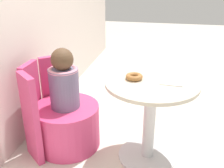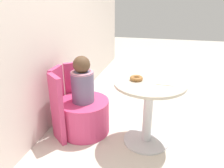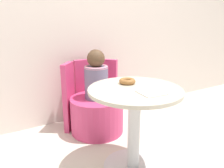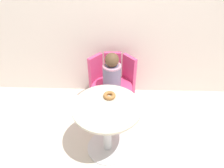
{
  "view_description": "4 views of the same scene",
  "coord_description": "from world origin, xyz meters",
  "px_view_note": "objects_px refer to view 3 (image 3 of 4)",
  "views": [
    {
      "loc": [
        -1.82,
        -0.05,
        1.36
      ],
      "look_at": [
        -0.03,
        0.33,
        0.58
      ],
      "focal_mm": 42.0,
      "sensor_mm": 36.0,
      "label": 1
    },
    {
      "loc": [
        -1.99,
        -0.09,
        1.37
      ],
      "look_at": [
        -0.12,
        0.38,
        0.6
      ],
      "focal_mm": 35.0,
      "sensor_mm": 36.0,
      "label": 2
    },
    {
      "loc": [
        -0.97,
        -1.15,
        1.1
      ],
      "look_at": [
        -0.07,
        0.39,
        0.58
      ],
      "focal_mm": 35.0,
      "sensor_mm": 36.0,
      "label": 3
    },
    {
      "loc": [
        0.0,
        -1.36,
        1.94
      ],
      "look_at": [
        -0.06,
        0.4,
        0.63
      ],
      "focal_mm": 32.0,
      "sensor_mm": 36.0,
      "label": 4
    }
  ],
  "objects_px": {
    "tub_chair": "(97,114)",
    "child_figure": "(96,76)",
    "round_table": "(134,116)",
    "donut": "(127,81)"
  },
  "relations": [
    {
      "from": "tub_chair",
      "to": "child_figure",
      "type": "xyz_separation_m",
      "value": [
        0.0,
        0.0,
        0.4
      ]
    },
    {
      "from": "round_table",
      "to": "donut",
      "type": "relative_size",
      "value": 5.4
    },
    {
      "from": "donut",
      "to": "child_figure",
      "type": "bearing_deg",
      "value": 89.31
    },
    {
      "from": "round_table",
      "to": "tub_chair",
      "type": "bearing_deg",
      "value": 87.73
    },
    {
      "from": "round_table",
      "to": "child_figure",
      "type": "bearing_deg",
      "value": 87.73
    },
    {
      "from": "tub_chair",
      "to": "donut",
      "type": "relative_size",
      "value": 4.34
    },
    {
      "from": "round_table",
      "to": "child_figure",
      "type": "height_order",
      "value": "child_figure"
    },
    {
      "from": "child_figure",
      "to": "donut",
      "type": "bearing_deg",
      "value": -90.69
    },
    {
      "from": "round_table",
      "to": "donut",
      "type": "xyz_separation_m",
      "value": [
        0.02,
        0.13,
        0.23
      ]
    },
    {
      "from": "tub_chair",
      "to": "child_figure",
      "type": "distance_m",
      "value": 0.4
    }
  ]
}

